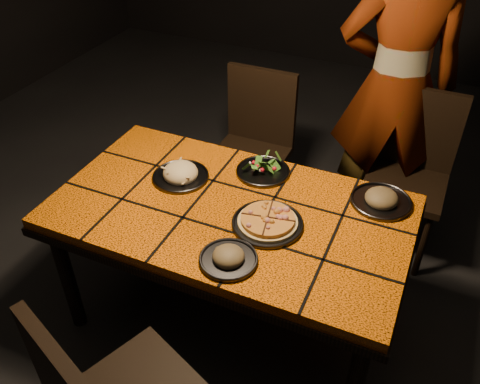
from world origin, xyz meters
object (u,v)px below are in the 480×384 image
at_px(plate_pasta, 181,174).
at_px(dining_table, 230,221).
at_px(chair_far_left, 255,139).
at_px(plate_pizza, 268,222).
at_px(diner, 396,87).
at_px(chair_far_right, 410,164).

bearing_deg(plate_pasta, dining_table, -18.94).
xyz_separation_m(chair_far_left, plate_pasta, (-0.07, -0.78, 0.22)).
bearing_deg(plate_pasta, plate_pizza, -16.53).
bearing_deg(chair_far_left, plate_pizza, -64.74).
relative_size(dining_table, plate_pasta, 5.88).
height_order(dining_table, diner, diner).
bearing_deg(plate_pizza, diner, 75.53).
relative_size(chair_far_left, plate_pasta, 3.52).
distance_m(dining_table, chair_far_right, 1.20).
relative_size(chair_far_left, chair_far_right, 0.99).
bearing_deg(chair_far_right, diner, 142.10).
distance_m(diner, plate_pasta, 1.31).
xyz_separation_m(dining_table, diner, (0.50, 1.12, 0.27)).
bearing_deg(dining_table, plate_pasta, 161.06).
bearing_deg(chair_far_left, chair_far_right, 5.55).
relative_size(chair_far_left, plate_pizza, 3.11).
xyz_separation_m(plate_pizza, plate_pasta, (-0.51, 0.15, 0.01)).
height_order(dining_table, chair_far_right, chair_far_right).
bearing_deg(diner, chair_far_right, 126.40).
relative_size(chair_far_right, plate_pasta, 3.56).
bearing_deg(plate_pizza, chair_far_right, 64.92).
distance_m(chair_far_left, plate_pasta, 0.81).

